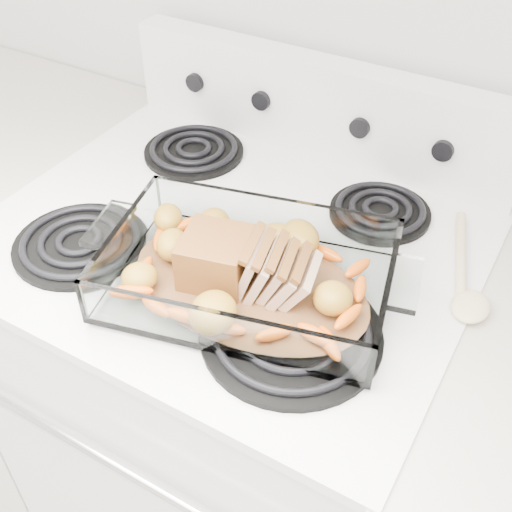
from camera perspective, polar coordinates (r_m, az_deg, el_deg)
The scene contains 6 objects.
electric_range at distance 1.38m, azimuth -1.47°, elevation -12.45°, with size 0.78×0.70×1.12m.
counter_left at distance 1.73m, azimuth -20.72°, elevation -3.01°, with size 0.58×0.68×0.93m.
baking_dish at distance 0.92m, azimuth -0.63°, elevation -2.01°, with size 0.40×0.26×0.08m.
pork_roast at distance 0.91m, azimuth -1.66°, elevation -0.49°, with size 0.19×0.09×0.08m.
roast_vegetables at distance 0.94m, azimuth 0.29°, elevation -0.27°, with size 0.36×0.20×0.04m.
wooden_spoon at distance 0.99m, azimuth 18.18°, elevation -2.21°, with size 0.11×0.24×0.02m.
Camera 1 is at (0.44, 0.96, 1.59)m, focal length 45.00 mm.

